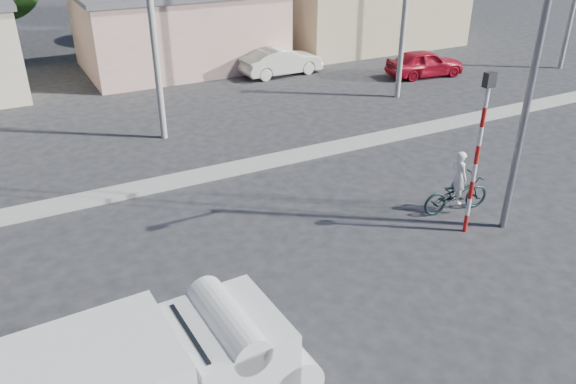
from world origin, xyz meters
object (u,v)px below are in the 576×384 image
traffic_pole (479,142)px  streetlight (534,45)px  car_red (425,63)px  bicycle (456,194)px  cyclist (457,187)px  car_cream (281,61)px

traffic_pole → streetlight: streetlight is taller
car_red → streetlight: size_ratio=0.45×
car_red → bicycle: bearing=151.6°
cyclist → traffic_pole: 2.14m
car_cream → cyclist: bearing=169.0°
streetlight → traffic_pole: bearing=162.3°
bicycle → cyclist: 0.23m
car_red → traffic_pole: size_ratio=0.92×
traffic_pole → car_red: bearing=54.1°
cyclist → car_red: bearing=-29.1°
streetlight → bicycle: bearing=107.4°
traffic_pole → streetlight: 2.56m
car_cream → car_red: (6.40, -3.66, -0.02)m
bicycle → traffic_pole: 2.34m
car_cream → car_red: car_cream is taller
car_cream → streetlight: streetlight is taller
bicycle → streetlight: (0.41, -1.30, 4.42)m
cyclist → streetlight: bearing=-155.1°
bicycle → streetlight: bearing=-155.1°
bicycle → traffic_pole: bearing=159.3°
traffic_pole → streetlight: size_ratio=0.48×
bicycle → car_red: car_red is taller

